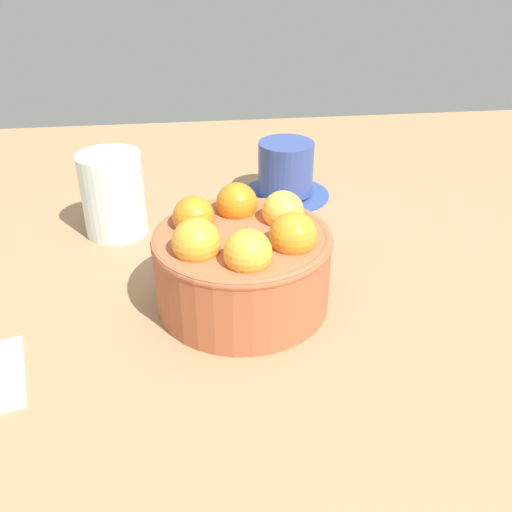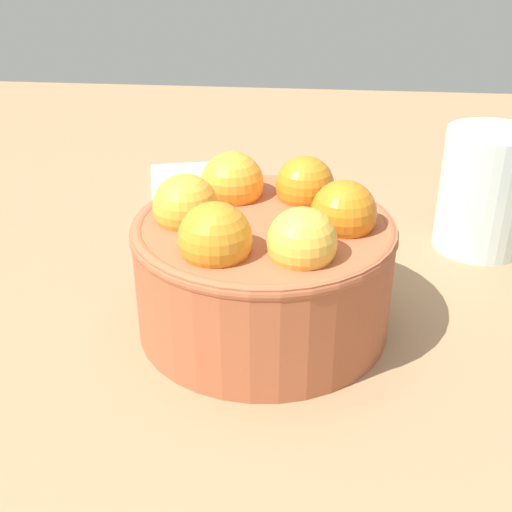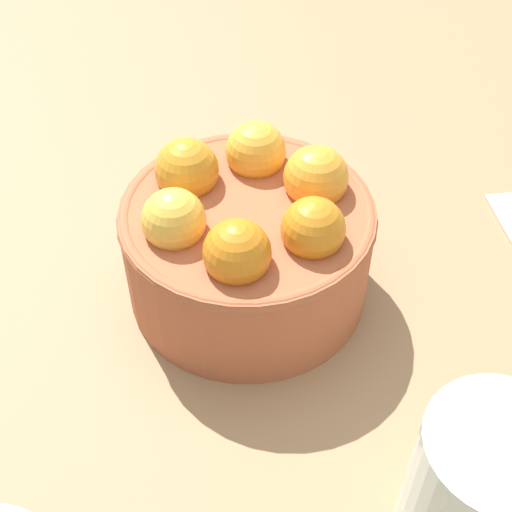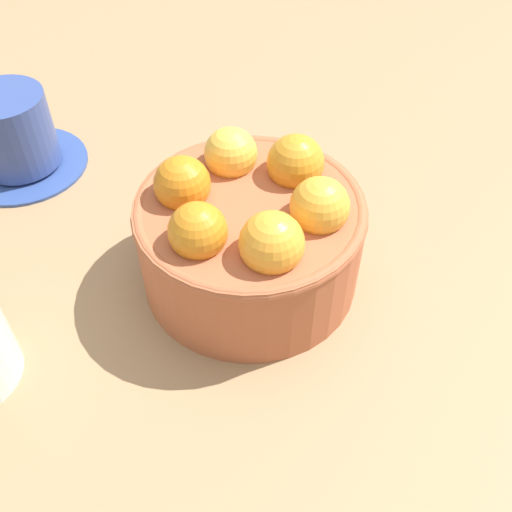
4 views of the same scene
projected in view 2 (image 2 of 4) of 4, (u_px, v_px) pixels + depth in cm
name	position (u px, v px, depth cm)	size (l,w,h in cm)	color
ground_plane	(263.00, 349.00, 45.92)	(128.37, 118.28, 4.19)	#997551
terracotta_bowl	(263.00, 261.00, 42.70)	(16.62, 16.62, 10.48)	#AD5938
water_glass	(486.00, 190.00, 52.92)	(7.26, 7.26, 9.73)	silver
folded_napkin	(197.00, 181.00, 66.95)	(11.17, 8.99, 0.60)	beige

